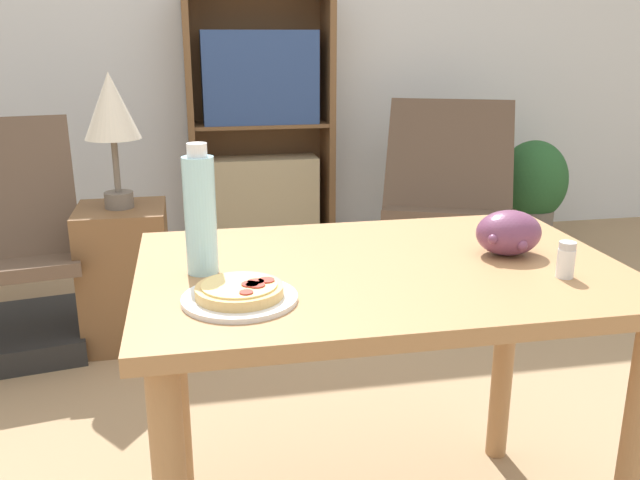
{
  "coord_description": "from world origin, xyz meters",
  "views": [
    {
      "loc": [
        -0.3,
        -1.41,
        1.21
      ],
      "look_at": [
        -0.03,
        -0.06,
        0.79
      ],
      "focal_mm": 38.0,
      "sensor_mm": 36.0,
      "label": 1
    }
  ],
  "objects": [
    {
      "name": "potted_plant_floor",
      "position": [
        1.66,
        2.14,
        0.34
      ],
      "size": [
        0.41,
        0.35,
        0.63
      ],
      "color": "#70665B",
      "rests_on": "ground_plane"
    },
    {
      "name": "pizza_on_plate",
      "position": [
        -0.22,
        -0.22,
        0.75
      ],
      "size": [
        0.22,
        0.22,
        0.04
      ],
      "color": "white",
      "rests_on": "dining_table"
    },
    {
      "name": "salt_shaker",
      "position": [
        0.45,
        -0.22,
        0.77
      ],
      "size": [
        0.04,
        0.04,
        0.08
      ],
      "color": "white",
      "rests_on": "dining_table"
    },
    {
      "name": "wall_back",
      "position": [
        0.0,
        2.62,
        1.3
      ],
      "size": [
        8.0,
        0.05,
        2.6
      ],
      "color": "silver",
      "rests_on": "ground_plane"
    },
    {
      "name": "grape_bunch",
      "position": [
        0.4,
        -0.05,
        0.78
      ],
      "size": [
        0.15,
        0.13,
        0.1
      ],
      "color": "#6B3856",
      "rests_on": "dining_table"
    },
    {
      "name": "bookshelf",
      "position": [
        0.11,
        2.44,
        0.66
      ],
      "size": [
        0.81,
        0.3,
        1.44
      ],
      "color": "brown",
      "rests_on": "ground_plane"
    },
    {
      "name": "lounge_chair_far",
      "position": [
        0.98,
        1.75,
        0.29
      ],
      "size": [
        0.86,
        0.95,
        0.88
      ],
      "rotation": [
        0.0,
        0.0,
        -0.39
      ],
      "color": "black",
      "rests_on": "ground_plane"
    },
    {
      "name": "side_table",
      "position": [
        -0.57,
        1.25,
        0.28
      ],
      "size": [
        0.34,
        0.34,
        0.57
      ],
      "color": "brown",
      "rests_on": "ground_plane"
    },
    {
      "name": "table_lamp",
      "position": [
        -0.57,
        1.25,
        0.93
      ],
      "size": [
        0.21,
        0.21,
        0.52
      ],
      "color": "#665B51",
      "rests_on": "side_table"
    },
    {
      "name": "drink_bottle",
      "position": [
        -0.28,
        -0.04,
        0.86
      ],
      "size": [
        0.07,
        0.07,
        0.27
      ],
      "color": "#A3DBEA",
      "rests_on": "dining_table"
    },
    {
      "name": "dining_table",
      "position": [
        0.1,
        -0.07,
        0.61
      ],
      "size": [
        1.05,
        0.7,
        0.73
      ],
      "color": "#A37549",
      "rests_on": "ground_plane"
    }
  ]
}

